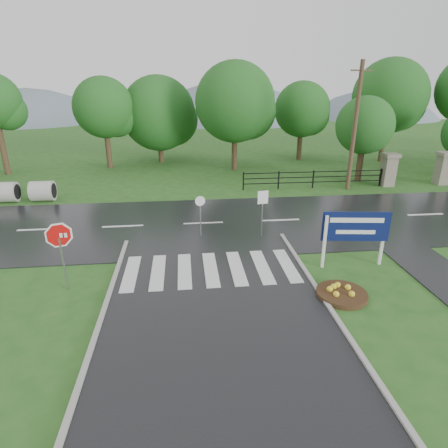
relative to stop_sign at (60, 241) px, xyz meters
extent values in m
plane|color=#28591D|center=(5.06, -4.16, -1.84)|extent=(120.00, 120.00, 0.00)
cube|color=black|center=(5.06, 5.84, -1.84)|extent=(90.00, 8.00, 0.04)
cube|color=#262628|center=(13.56, -0.16, -1.84)|extent=(2.20, 11.00, 0.04)
cube|color=silver|center=(2.06, 0.84, -1.78)|extent=(0.50, 2.80, 0.02)
cube|color=silver|center=(3.06, 0.84, -1.78)|extent=(0.50, 2.80, 0.02)
cube|color=silver|center=(4.06, 0.84, -1.78)|extent=(0.50, 2.80, 0.02)
cube|color=silver|center=(5.06, 0.84, -1.78)|extent=(0.50, 2.80, 0.02)
cube|color=silver|center=(6.06, 0.84, -1.78)|extent=(0.50, 2.80, 0.02)
cube|color=silver|center=(7.06, 0.84, -1.78)|extent=(0.50, 2.80, 0.02)
cube|color=silver|center=(8.06, 0.84, -1.78)|extent=(0.50, 2.80, 0.02)
cube|color=gray|center=(18.06, 11.84, -0.84)|extent=(0.80, 0.80, 2.00)
cube|color=#6B6659|center=(18.06, 11.84, 0.28)|extent=(1.00, 1.00, 0.24)
cube|color=gray|center=(22.06, 11.84, -0.84)|extent=(0.80, 0.80, 2.00)
cube|color=#6B6659|center=(22.06, 11.84, 0.28)|extent=(1.00, 1.00, 0.24)
cube|color=black|center=(12.81, 11.84, -1.44)|extent=(9.50, 0.05, 0.05)
cube|color=black|center=(12.81, 11.84, -1.09)|extent=(9.50, 0.05, 0.05)
cube|color=black|center=(12.81, 11.84, -0.74)|extent=(9.50, 0.05, 0.05)
cube|color=black|center=(8.06, 11.84, -1.24)|extent=(0.08, 0.08, 1.20)
cube|color=black|center=(17.56, 11.84, -1.24)|extent=(0.08, 0.08, 1.20)
cube|color=black|center=(22.56, 11.84, -1.24)|extent=(0.08, 0.08, 1.20)
sphere|color=slate|center=(-22.94, 60.84, -16.24)|extent=(40.00, 40.00, 40.00)
sphere|color=slate|center=(13.06, 60.84, -19.12)|extent=(48.00, 48.00, 48.00)
sphere|color=slate|center=(41.06, 60.84, -14.80)|extent=(36.00, 36.00, 36.00)
cylinder|color=#9E9B93|center=(-6.40, 10.84, -1.24)|extent=(1.30, 1.20, 1.20)
cylinder|color=#9E9B93|center=(-4.30, 10.84, -1.24)|extent=(1.30, 1.20, 1.20)
cube|color=#939399|center=(0.00, 0.00, -0.86)|extent=(0.06, 0.06, 1.95)
cylinder|color=white|center=(0.00, 0.01, 0.21)|extent=(1.12, 0.39, 1.17)
cylinder|color=#BB0E0C|center=(0.00, 0.00, 0.21)|extent=(0.97, 0.35, 1.02)
cube|color=silver|center=(9.40, 0.65, -0.77)|extent=(0.12, 0.12, 2.13)
cube|color=silver|center=(11.74, 0.65, -0.77)|extent=(0.12, 0.12, 2.13)
cube|color=#0B164C|center=(10.57, 0.65, -0.19)|extent=(2.54, 0.39, 1.17)
cube|color=white|center=(10.57, 0.62, 0.08)|extent=(2.01, 0.27, 0.19)
cube|color=white|center=(10.57, 0.62, -0.40)|extent=(1.48, 0.20, 0.16)
cylinder|color=#332111|center=(9.30, -1.48, -1.75)|extent=(1.69, 1.69, 0.17)
cube|color=#939399|center=(7.65, 3.85, -0.79)|extent=(0.04, 0.04, 2.10)
cube|color=white|center=(7.65, 3.83, 0.09)|extent=(0.49, 0.11, 0.61)
cylinder|color=#939399|center=(4.85, 4.20, -0.92)|extent=(0.06, 0.06, 1.84)
cylinder|color=white|center=(4.85, 4.18, -0.09)|extent=(0.46, 0.09, 0.46)
cylinder|color=#473523|center=(15.05, 11.34, 2.16)|extent=(0.27, 0.27, 7.99)
cube|color=brown|center=(15.05, 11.34, 5.54)|extent=(1.42, 0.21, 0.09)
cylinder|color=#3D2B1C|center=(16.69, 13.34, -0.20)|extent=(0.46, 0.46, 3.27)
sphere|color=#1A541B|center=(16.69, 13.34, 2.09)|extent=(3.93, 3.93, 3.93)
camera|label=1|loc=(4.17, -11.87, 4.98)|focal=30.00mm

